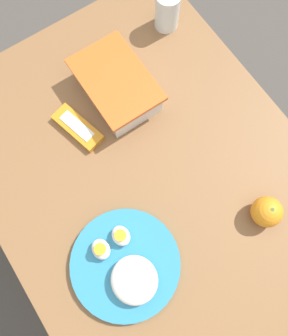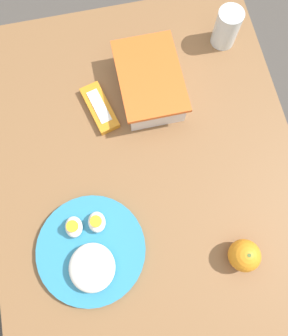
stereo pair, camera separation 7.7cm
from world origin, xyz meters
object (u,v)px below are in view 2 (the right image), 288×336
object	(u,v)px
orange_fruit	(244,255)
drinking_glass	(227,28)
food_container	(150,84)
rice_plate	(91,252)
candy_bar	(100,108)

from	to	relation	value
orange_fruit	drinking_glass	world-z (taller)	drinking_glass
drinking_glass	food_container	bearing A→B (deg)	-65.02
food_container	orange_fruit	world-z (taller)	food_container
rice_plate	candy_bar	bearing A→B (deg)	167.18
orange_fruit	candy_bar	world-z (taller)	orange_fruit
candy_bar	rice_plate	bearing A→B (deg)	-12.82
rice_plate	food_container	bearing A→B (deg)	150.22
food_container	rice_plate	world-z (taller)	food_container
rice_plate	candy_bar	size ratio (longest dim) A/B	1.71
orange_fruit	drinking_glass	distance (m)	0.57
rice_plate	drinking_glass	bearing A→B (deg)	137.45
food_container	rice_plate	bearing A→B (deg)	-29.78
orange_fruit	candy_bar	xyz separation A→B (m)	(-0.42, -0.25, -0.03)
drinking_glass	orange_fruit	bearing A→B (deg)	-11.50
orange_fruit	rice_plate	xyz separation A→B (m)	(-0.08, -0.33, -0.02)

